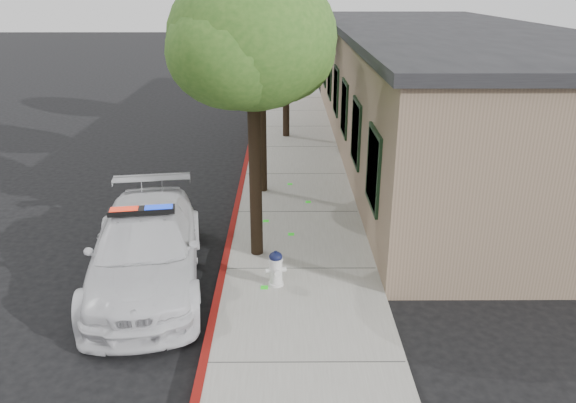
# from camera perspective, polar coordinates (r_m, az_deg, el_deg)

# --- Properties ---
(ground) EXTENTS (120.00, 120.00, 0.00)m
(ground) POSITION_cam_1_polar(r_m,az_deg,el_deg) (11.49, -6.95, -7.52)
(ground) COLOR black
(ground) RESTS_ON ground
(sidewalk) EXTENTS (3.20, 60.00, 0.15)m
(sidewalk) POSITION_cam_1_polar(r_m,az_deg,el_deg) (14.08, 0.83, -1.32)
(sidewalk) COLOR gray
(sidewalk) RESTS_ON ground
(red_curb) EXTENTS (0.14, 60.00, 0.16)m
(red_curb) POSITION_cam_1_polar(r_m,az_deg,el_deg) (14.13, -5.43, -1.31)
(red_curb) COLOR maroon
(red_curb) RESTS_ON ground
(clapboard_building) EXTENTS (7.30, 20.89, 4.24)m
(clapboard_building) POSITION_cam_1_polar(r_m,az_deg,el_deg) (20.01, 15.53, 10.96)
(clapboard_building) COLOR #887159
(clapboard_building) RESTS_ON ground
(police_car) EXTENTS (2.82, 5.37, 1.61)m
(police_car) POSITION_cam_1_polar(r_m,az_deg,el_deg) (11.16, -14.48, -4.71)
(police_car) COLOR silver
(police_car) RESTS_ON ground
(fire_hydrant) EXTENTS (0.41, 0.36, 0.71)m
(fire_hydrant) POSITION_cam_1_polar(r_m,az_deg,el_deg) (10.60, -1.26, -6.89)
(fire_hydrant) COLOR silver
(fire_hydrant) RESTS_ON sidewalk
(street_tree_near) EXTENTS (3.19, 3.22, 5.82)m
(street_tree_near) POSITION_cam_1_polar(r_m,az_deg,el_deg) (10.74, -3.64, 15.84)
(street_tree_near) COLOR black
(street_tree_near) RESTS_ON sidewalk
(street_tree_mid) EXTENTS (3.18, 2.94, 5.61)m
(street_tree_mid) POSITION_cam_1_polar(r_m,az_deg,el_deg) (14.63, -2.81, 16.95)
(street_tree_mid) COLOR black
(street_tree_mid) RESTS_ON sidewalk
(street_tree_far) EXTENTS (3.09, 2.88, 5.45)m
(street_tree_far) POSITION_cam_1_polar(r_m,az_deg,el_deg) (20.48, -0.12, 17.94)
(street_tree_far) COLOR black
(street_tree_far) RESTS_ON sidewalk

